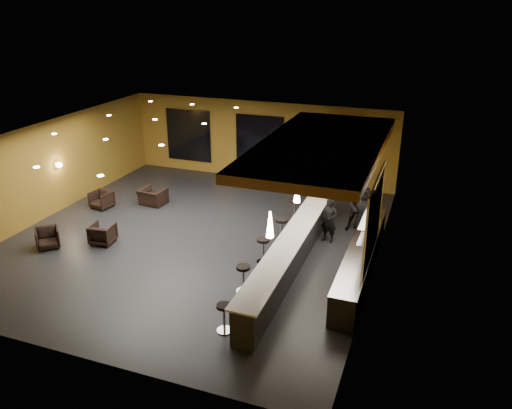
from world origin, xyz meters
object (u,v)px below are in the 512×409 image
(column, at_px, (327,169))
(armchair_c, at_px, (102,200))
(bar_counter, at_px, (291,254))
(prep_counter, at_px, (361,260))
(armchair_d, at_px, (153,197))
(bar_stool_1, at_px, (243,275))
(pendant_1, at_px, (297,191))
(pendant_0, at_px, (270,224))
(staff_a, at_px, (329,220))
(staff_c, at_px, (363,210))
(bar_stool_2, at_px, (263,247))
(bar_stool_3, at_px, (281,227))
(armchair_a, at_px, (48,238))
(bar_stool_0, at_px, (224,314))
(armchair_b, at_px, (103,234))
(staff_b, at_px, (359,207))
(pendant_2, at_px, (317,166))
(bar_stool_4, at_px, (295,207))

(column, relative_size, armchair_c, 4.69)
(bar_counter, distance_m, prep_counter, 2.06)
(armchair_d, xyz_separation_m, bar_stool_1, (5.72, -4.75, 0.19))
(bar_stool_1, bearing_deg, armchair_c, 153.08)
(pendant_1, relative_size, armchair_d, 0.70)
(pendant_0, relative_size, staff_a, 0.45)
(column, xyz_separation_m, staff_c, (1.60, -1.20, -0.92))
(pendant_1, xyz_separation_m, bar_stool_2, (-0.91, -0.39, -1.83))
(armchair_c, height_order, bar_stool_3, bar_stool_3)
(armchair_a, xyz_separation_m, bar_stool_0, (7.21, -2.15, 0.15))
(column, xyz_separation_m, armchair_b, (-6.36, -5.05, -1.41))
(pendant_0, bearing_deg, staff_b, 74.99)
(pendant_2, distance_m, staff_a, 1.86)
(staff_b, distance_m, bar_stool_4, 2.35)
(armchair_d, bearing_deg, prep_counter, 168.36)
(staff_b, relative_size, armchair_c, 2.46)
(armchair_c, bearing_deg, bar_stool_3, 5.37)
(pendant_1, height_order, armchair_d, pendant_1)
(bar_counter, xyz_separation_m, staff_b, (1.45, 3.42, 0.42))
(armchair_d, height_order, bar_stool_1, bar_stool_1)
(bar_counter, distance_m, armchair_b, 6.38)
(pendant_2, xyz_separation_m, bar_stool_0, (-0.66, -6.47, -1.87))
(pendant_0, xyz_separation_m, bar_stool_1, (-0.87, 0.35, -1.83))
(bar_stool_3, bearing_deg, bar_stool_4, 91.89)
(bar_stool_2, distance_m, bar_stool_3, 1.52)
(bar_stool_1, xyz_separation_m, bar_stool_2, (-0.04, 1.76, 0.00))
(prep_counter, distance_m, pendant_1, 2.77)
(column, xyz_separation_m, armchair_c, (-8.27, -2.49, -1.41))
(pendant_1, height_order, staff_b, pendant_1)
(bar_counter, height_order, armchair_b, bar_counter)
(bar_stool_2, bearing_deg, armchair_d, 152.26)
(bar_stool_2, bearing_deg, bar_counter, -7.01)
(staff_b, distance_m, armchair_b, 8.74)
(armchair_a, bearing_deg, bar_stool_2, -31.08)
(column, xyz_separation_m, armchair_a, (-7.87, -5.93, -1.42))
(pendant_0, distance_m, armchair_b, 6.85)
(armchair_d, distance_m, bar_stool_1, 7.44)
(armchair_a, bearing_deg, bar_stool_4, -8.42)
(prep_counter, height_order, staff_a, staff_a)
(staff_a, bearing_deg, pendant_2, 144.52)
(staff_a, xyz_separation_m, armchair_c, (-8.94, -0.15, -0.44))
(armchair_d, bearing_deg, bar_stool_3, 170.96)
(bar_stool_4, bearing_deg, column, 52.81)
(column, distance_m, armchair_c, 8.75)
(prep_counter, relative_size, armchair_a, 8.20)
(column, xyz_separation_m, bar_stool_4, (-0.86, -1.14, -1.21))
(staff_b, xyz_separation_m, bar_stool_4, (-2.32, 0.04, -0.38))
(staff_b, xyz_separation_m, armchair_a, (-9.33, -4.74, -0.59))
(staff_b, height_order, armchair_a, staff_b)
(staff_a, height_order, staff_b, staff_b)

